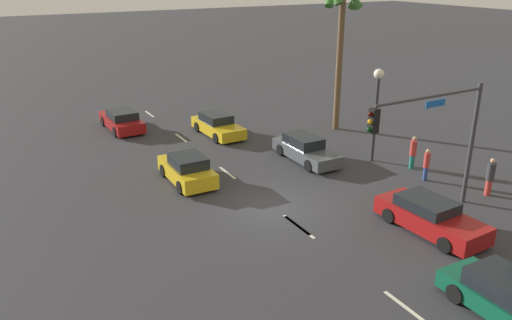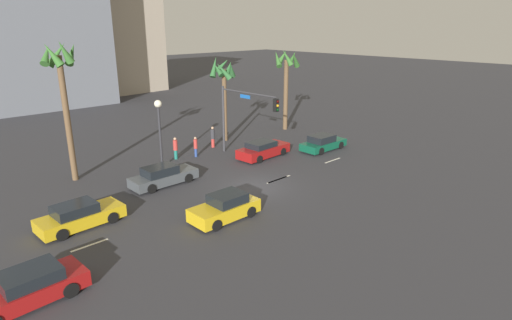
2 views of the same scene
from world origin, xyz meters
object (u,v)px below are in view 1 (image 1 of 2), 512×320
Objects in this scene: car_5 at (122,120)px; pedestrian_2 at (427,164)px; car_4 at (187,169)px; pedestrian_1 at (413,152)px; car_0 at (218,125)px; palm_tree_1 at (342,21)px; streetlamp at (377,96)px; car_2 at (430,217)px; traffic_signal at (439,129)px; pedestrian_0 at (490,176)px; car_3 at (305,149)px; car_1 at (509,299)px.

pedestrian_2 is at bearing 34.65° from car_5.
car_4 is 12.06m from pedestrian_1.
palm_tree_1 reaches higher than car_0.
pedestrian_2 is (3.50, 0.49, -2.82)m from streetlamp.
streetlamp is at bearing 155.51° from car_2.
traffic_signal reaches higher than car_2.
car_0 reaches higher than car_5.
car_0 is at bearing -109.65° from palm_tree_1.
streetlamp is 0.54× the size of palm_tree_1.
pedestrian_0 is at bearing -0.93° from palm_tree_1.
car_3 is at bearing 19.47° from car_0.
streetlamp reaches higher than car_3.
traffic_signal is 3.40× the size of pedestrian_0.
car_3 is 5.82m from pedestrian_1.
car_5 is at bearing -168.40° from car_1.
pedestrian_1 is (14.67, 11.81, 0.33)m from car_5.
car_2 is at bearing 158.09° from car_1.
streetlamp is at bearing 77.95° from car_4.
car_1 is 14.19m from streetlamp.
car_1 is at bearing -31.54° from pedestrian_1.
car_4 is 0.87× the size of car_5.
traffic_signal is (18.99, 8.54, 3.28)m from car_5.
traffic_signal reaches higher than car_5.
traffic_signal is 4.88m from pedestrian_2.
traffic_signal is 3.77× the size of pedestrian_2.
car_1 is 15.62m from car_4.
car_3 is 8.88m from traffic_signal.
car_3 is 4.87m from streetlamp.
pedestrian_0 is 13.59m from palm_tree_1.
car_0 is 2.43× the size of pedestrian_0.
traffic_signal is at bearing 24.22° from car_5.
traffic_signal is at bearing -90.07° from pedestrian_0.
car_2 reaches higher than car_1.
pedestrian_2 is at bearing 34.58° from car_3.
streetlamp is 2.88× the size of pedestrian_1.
traffic_signal is at bearing 7.41° from car_3.
streetlamp reaches higher than car_4.
pedestrian_1 is at bearing 140.86° from car_2.
car_4 reaches higher than car_0.
car_5 is at bearing -139.86° from streetlamp.
streetlamp is at bearing -18.40° from palm_tree_1.
car_3 is 0.73× the size of traffic_signal.
car_4 is 2.38× the size of pedestrian_2.
pedestrian_1 is at bearing 142.87° from traffic_signal.
car_5 is 18.84m from pedestrian_1.
streetlamp is at bearing -150.83° from pedestrian_1.
car_2 is at bearing -39.14° from pedestrian_1.
car_1 is 2.36× the size of pedestrian_0.
palm_tree_1 is at bearing 173.72° from pedestrian_1.
car_0 is 0.95× the size of car_2.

